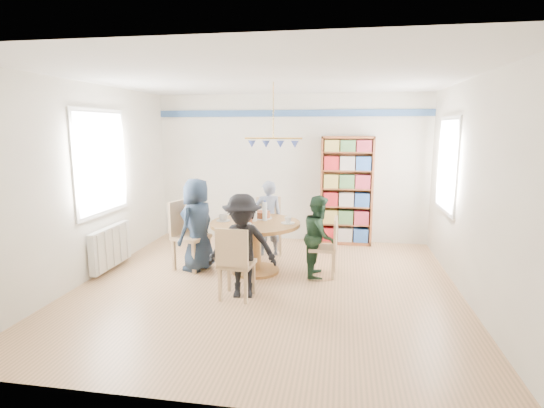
% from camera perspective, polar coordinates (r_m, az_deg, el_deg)
% --- Properties ---
extents(ground, '(5.00, 5.00, 0.00)m').
position_cam_1_polar(ground, '(5.79, -0.67, -11.00)').
color(ground, tan).
extents(room_shell, '(5.00, 5.00, 5.00)m').
position_cam_1_polar(room_shell, '(6.31, -1.64, 6.18)').
color(room_shell, white).
rests_on(room_shell, ground).
extents(radiator, '(0.12, 1.00, 0.60)m').
position_cam_1_polar(radiator, '(6.77, -20.85, -5.38)').
color(radiator, silver).
rests_on(radiator, ground).
extents(dining_table, '(1.30, 1.30, 0.75)m').
position_cam_1_polar(dining_table, '(6.18, -2.26, -4.19)').
color(dining_table, olive).
rests_on(dining_table, ground).
extents(chair_left, '(0.57, 0.57, 1.03)m').
position_cam_1_polar(chair_left, '(6.48, -11.46, -3.62)').
color(chair_left, tan).
rests_on(chair_left, ground).
extents(chair_right, '(0.39, 0.39, 0.85)m').
position_cam_1_polar(chair_right, '(6.09, 7.57, -5.35)').
color(chair_right, tan).
rests_on(chair_right, ground).
extents(chair_far, '(0.50, 0.50, 0.94)m').
position_cam_1_polar(chair_far, '(7.14, -0.43, -2.51)').
color(chair_far, tan).
rests_on(chair_far, ground).
extents(chair_near, '(0.44, 0.44, 0.92)m').
position_cam_1_polar(chair_near, '(5.22, -5.02, -7.54)').
color(chair_near, tan).
rests_on(chair_near, ground).
extents(person_left, '(0.63, 0.78, 1.37)m').
position_cam_1_polar(person_left, '(6.34, -10.02, -2.76)').
color(person_left, '#162131').
rests_on(person_left, ground).
extents(person_right, '(0.45, 0.57, 1.16)m').
position_cam_1_polar(person_right, '(6.06, 6.35, -4.30)').
color(person_right, black).
rests_on(person_right, ground).
extents(person_far, '(0.52, 0.42, 1.25)m').
position_cam_1_polar(person_far, '(6.98, -0.52, -1.92)').
color(person_far, gray).
rests_on(person_far, ground).
extents(person_near, '(0.89, 0.58, 1.30)m').
position_cam_1_polar(person_near, '(5.28, -3.99, -5.66)').
color(person_near, black).
rests_on(person_near, ground).
extents(bookshelf, '(0.93, 0.28, 1.94)m').
position_cam_1_polar(bookshelf, '(7.73, 9.99, 1.62)').
color(bookshelf, brown).
rests_on(bookshelf, ground).
extents(tableware, '(1.15, 1.15, 0.30)m').
position_cam_1_polar(tableware, '(6.15, -2.46, -1.78)').
color(tableware, white).
rests_on(tableware, dining_table).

